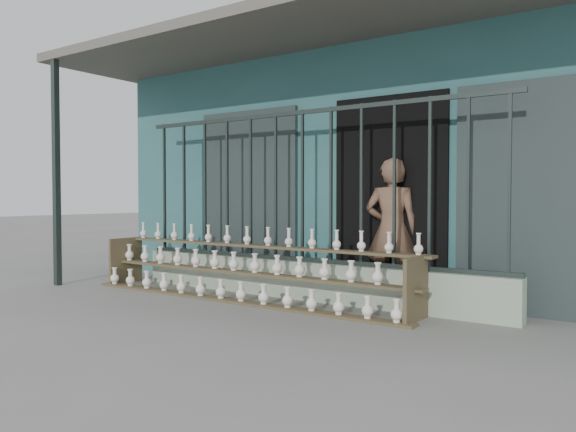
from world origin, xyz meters
The scene contains 6 objects.
ground centered at (0.00, 0.00, 0.00)m, with size 60.00×60.00×0.00m, color slate.
workshop_building centered at (0.00, 4.23, 1.62)m, with size 7.40×6.60×3.21m.
parapet_wall centered at (0.00, 1.30, 0.23)m, with size 5.00×0.20×0.45m, color #9FB299.
security_fence centered at (0.00, 1.30, 1.35)m, with size 5.00×0.04×1.80m.
shelf_rack centered at (-0.57, 0.88, 0.36)m, with size 4.50×0.68×0.85m.
elderly_woman centered at (0.98, 1.68, 0.83)m, with size 0.61×0.40×1.66m, color brown.
Camera 1 is at (3.65, -4.28, 1.22)m, focal length 35.00 mm.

